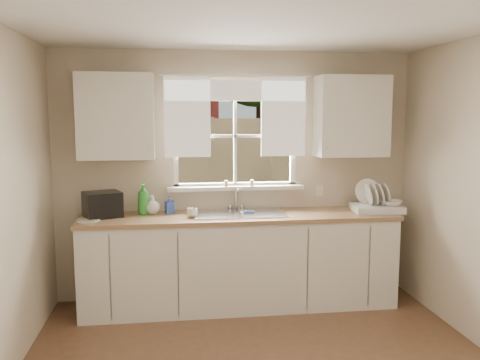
{
  "coord_description": "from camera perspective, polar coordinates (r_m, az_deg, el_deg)",
  "views": [
    {
      "loc": [
        -0.64,
        -3.09,
        1.88
      ],
      "look_at": [
        0.0,
        1.65,
        1.25
      ],
      "focal_mm": 38.0,
      "sensor_mm": 36.0,
      "label": 1
    }
  ],
  "objects": [
    {
      "name": "upper_cabinet_left",
      "position": [
        4.94,
        -13.73,
        6.95
      ],
      "size": [
        0.7,
        0.33,
        0.8
      ],
      "primitive_type": "cube",
      "color": "silver",
      "rests_on": "room_walls"
    },
    {
      "name": "backyard",
      "position": [
        11.68,
        -1.71,
        15.26
      ],
      "size": [
        20.0,
        10.0,
        6.13
      ],
      "color": "#335421",
      "rests_on": "ground"
    },
    {
      "name": "window",
      "position": [
        5.14,
        -0.53,
        3.11
      ],
      "size": [
        1.38,
        0.16,
        1.06
      ],
      "color": "white",
      "rests_on": "room_walls"
    },
    {
      "name": "saucer",
      "position": [
        4.82,
        -16.66,
        -4.35
      ],
      "size": [
        0.21,
        0.21,
        0.01
      ],
      "primitive_type": "cylinder",
      "color": "silver",
      "rests_on": "countertop"
    },
    {
      "name": "sink",
      "position": [
        4.95,
        -0.1,
        -4.64
      ],
      "size": [
        0.88,
        0.52,
        0.4
      ],
      "color": "#B7B7BC",
      "rests_on": "countertop"
    },
    {
      "name": "soap_bottle_a",
      "position": [
        4.99,
        -10.79,
        -2.07
      ],
      "size": [
        0.15,
        0.15,
        0.3
      ],
      "primitive_type": "imported",
      "rotation": [
        0.0,
        0.0,
        -0.37
      ],
      "color": "green",
      "rests_on": "countertop"
    },
    {
      "name": "wall_outlet",
      "position": [
        5.35,
        8.89,
        -1.18
      ],
      "size": [
        0.08,
        0.01,
        0.12
      ],
      "primitive_type": "cube",
      "color": "beige",
      "rests_on": "room_walls"
    },
    {
      "name": "cup",
      "position": [
        4.8,
        -5.41,
        -3.66
      ],
      "size": [
        0.14,
        0.14,
        0.08
      ],
      "primitive_type": "imported",
      "rotation": [
        0.0,
        0.0,
        0.34
      ],
      "color": "silver",
      "rests_on": "countertop"
    },
    {
      "name": "upper_cabinet_right",
      "position": [
        5.23,
        12.42,
        7.0
      ],
      "size": [
        0.7,
        0.33,
        0.8
      ],
      "primitive_type": "cube",
      "color": "silver",
      "rests_on": "room_walls"
    },
    {
      "name": "dish_rack",
      "position": [
        5.24,
        15.05,
        -2.65
      ],
      "size": [
        0.5,
        0.4,
        0.31
      ],
      "color": "silver",
      "rests_on": "countertop"
    },
    {
      "name": "room_walls",
      "position": [
        3.15,
        4.2,
        -4.25
      ],
      "size": [
        3.62,
        4.02,
        2.5
      ],
      "color": "beige",
      "rests_on": "ground"
    },
    {
      "name": "curtains",
      "position": [
        5.08,
        -0.46,
        8.11
      ],
      "size": [
        1.5,
        0.03,
        0.81
      ],
      "color": "white",
      "rests_on": "room_walls"
    },
    {
      "name": "bowl",
      "position": [
        5.25,
        16.62,
        -2.48
      ],
      "size": [
        0.25,
        0.25,
        0.05
      ],
      "primitive_type": "imported",
      "rotation": [
        0.0,
        0.0,
        -0.2
      ],
      "color": "white",
      "rests_on": "dish_rack"
    },
    {
      "name": "base_cabinets",
      "position": [
        5.02,
        -0.05,
        -9.22
      ],
      "size": [
        3.0,
        0.62,
        0.87
      ],
      "primitive_type": "cube",
      "color": "silver",
      "rests_on": "ground"
    },
    {
      "name": "soap_bottle_c",
      "position": [
        4.99,
        -9.81,
        -2.75
      ],
      "size": [
        0.16,
        0.16,
        0.18
      ],
      "primitive_type": "imported",
      "rotation": [
        0.0,
        0.0,
        -0.18
      ],
      "color": "beige",
      "rests_on": "countertop"
    },
    {
      "name": "countertop",
      "position": [
        4.91,
        -0.05,
        -4.12
      ],
      "size": [
        3.04,
        0.65,
        0.04
      ],
      "primitive_type": "cube",
      "color": "#956F4A",
      "rests_on": "base_cabinets"
    },
    {
      "name": "soap_bottle_b",
      "position": [
        5.0,
        -7.91,
        -2.73
      ],
      "size": [
        0.1,
        0.1,
        0.18
      ],
      "primitive_type": "imported",
      "rotation": [
        0.0,
        0.0,
        0.33
      ],
      "color": "#2F4EB2",
      "rests_on": "countertop"
    },
    {
      "name": "black_appliance",
      "position": [
        4.95,
        -15.2,
        -2.66
      ],
      "size": [
        0.41,
        0.38,
        0.24
      ],
      "primitive_type": "cube",
      "rotation": [
        0.0,
        0.0,
        0.38
      ],
      "color": "black",
      "rests_on": "countertop"
    },
    {
      "name": "sill_jars",
      "position": [
        5.12,
        -0.1,
        -0.35
      ],
      "size": [
        0.3,
        0.04,
        0.06
      ],
      "color": "brown",
      "rests_on": "window"
    },
    {
      "name": "ceiling",
      "position": [
        3.21,
        4.17,
        18.64
      ],
      "size": [
        3.6,
        4.0,
        0.02
      ],
      "primitive_type": "cube",
      "color": "silver",
      "rests_on": "room_walls"
    }
  ]
}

